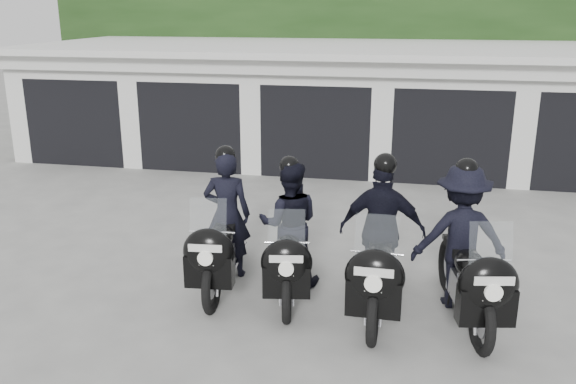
% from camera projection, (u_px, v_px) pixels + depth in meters
% --- Properties ---
extents(ground, '(80.00, 80.00, 0.00)m').
position_uv_depth(ground, '(259.00, 270.00, 9.53)').
color(ground, '#9A9A95').
rests_on(ground, ground).
extents(garage_block, '(16.40, 6.80, 2.96)m').
position_uv_depth(garage_block, '(330.00, 103.00, 16.66)').
color(garage_block, silver).
rests_on(garage_block, ground).
extents(background_vegetation, '(20.00, 3.90, 5.80)m').
position_uv_depth(background_vegetation, '(361.00, 42.00, 20.75)').
color(background_vegetation, '#193312').
rests_on(background_vegetation, ground).
extents(police_bike_a, '(0.85, 2.40, 2.09)m').
position_uv_depth(police_bike_a, '(223.00, 231.00, 8.85)').
color(police_bike_a, black).
rests_on(police_bike_a, ground).
extents(police_bike_b, '(1.06, 2.29, 2.00)m').
position_uv_depth(police_bike_b, '(289.00, 234.00, 8.68)').
color(police_bike_b, black).
rests_on(police_bike_b, ground).
extents(police_bike_c, '(1.19, 2.49, 2.16)m').
position_uv_depth(police_bike_c, '(381.00, 242.00, 8.19)').
color(police_bike_c, black).
rests_on(police_bike_c, ground).
extents(police_bike_d, '(1.39, 2.44, 2.14)m').
position_uv_depth(police_bike_d, '(464.00, 248.00, 8.02)').
color(police_bike_d, black).
rests_on(police_bike_d, ground).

